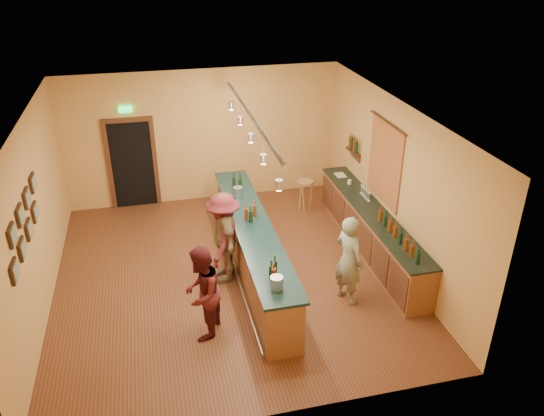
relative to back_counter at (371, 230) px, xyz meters
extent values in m
plane|color=#582B19|center=(-2.97, -0.18, -0.49)|extent=(7.00, 7.00, 0.00)
cube|color=silver|center=(-2.97, -0.18, 2.71)|extent=(6.50, 7.00, 0.02)
cube|color=tan|center=(-2.97, 3.32, 1.11)|extent=(6.50, 0.02, 3.20)
cube|color=tan|center=(-2.97, -3.68, 1.11)|extent=(6.50, 0.02, 3.20)
cube|color=tan|center=(-6.22, -0.18, 1.11)|extent=(0.02, 7.00, 3.20)
cube|color=tan|center=(0.28, -0.18, 1.11)|extent=(0.02, 7.00, 3.20)
cube|color=black|center=(-4.67, 3.30, 0.56)|extent=(0.95, 0.06, 2.10)
cube|color=#482815|center=(-5.19, 3.28, 0.56)|extent=(0.10, 0.08, 2.10)
cube|color=#482815|center=(-4.14, 3.28, 0.56)|extent=(0.10, 0.08, 2.10)
cube|color=#482815|center=(-4.67, 3.28, 1.66)|extent=(1.15, 0.08, 0.10)
cube|color=#19E54C|center=(-4.67, 3.27, 1.91)|extent=(0.30, 0.04, 0.15)
cube|color=#A32026|center=(0.26, 0.22, 1.36)|extent=(0.03, 1.40, 1.60)
cube|color=#482815|center=(0.19, 1.72, 1.06)|extent=(0.16, 0.55, 0.03)
cube|color=#482815|center=(0.26, 1.72, 0.96)|extent=(0.03, 0.55, 0.18)
cube|color=brown|center=(0.00, 0.02, -0.04)|extent=(0.55, 4.50, 0.90)
cube|color=black|center=(0.00, 0.02, 0.43)|extent=(0.60, 4.55, 0.04)
cylinder|color=silver|center=(0.00, 1.32, 0.50)|extent=(0.09, 0.09, 0.09)
cube|color=silver|center=(-0.03, 1.82, 0.46)|extent=(0.22, 0.30, 0.01)
cube|color=brown|center=(-2.51, -0.18, 0.01)|extent=(0.60, 5.00, 1.00)
cube|color=black|center=(-2.51, -0.18, 0.54)|extent=(0.70, 5.10, 0.05)
cylinder|color=silver|center=(-2.87, -0.18, -0.34)|extent=(0.05, 5.00, 0.05)
cylinder|color=silver|center=(-2.56, -2.28, 0.67)|extent=(0.20, 0.20, 0.22)
cylinder|color=silver|center=(-2.56, 1.02, 0.67)|extent=(0.20, 0.20, 0.22)
cube|color=silver|center=(-2.51, -0.18, 2.65)|extent=(0.06, 4.60, 0.05)
cylinder|color=silver|center=(-2.51, -2.18, 2.46)|extent=(0.01, 0.01, 0.35)
cylinder|color=#A5A5AD|center=(-2.51, -2.18, 2.26)|extent=(0.11, 0.11, 0.14)
cylinder|color=#FFEABF|center=(-2.51, -2.18, 2.18)|extent=(0.08, 0.08, 0.02)
cylinder|color=silver|center=(-2.51, -1.18, 2.46)|extent=(0.01, 0.01, 0.35)
cylinder|color=#A5A5AD|center=(-2.51, -1.18, 2.26)|extent=(0.11, 0.11, 0.14)
cylinder|color=#FFEABF|center=(-2.51, -1.18, 2.18)|extent=(0.08, 0.08, 0.02)
cylinder|color=silver|center=(-2.51, -0.18, 2.46)|extent=(0.01, 0.01, 0.35)
cylinder|color=#A5A5AD|center=(-2.51, -0.18, 2.26)|extent=(0.11, 0.11, 0.14)
cylinder|color=#FFEABF|center=(-2.51, -0.18, 2.18)|extent=(0.08, 0.08, 0.02)
cylinder|color=silver|center=(-2.51, 0.82, 2.46)|extent=(0.01, 0.01, 0.35)
cylinder|color=#A5A5AD|center=(-2.51, 0.82, 2.26)|extent=(0.11, 0.11, 0.14)
cylinder|color=#FFEABF|center=(-2.51, 0.82, 2.18)|extent=(0.08, 0.08, 0.02)
cylinder|color=silver|center=(-2.51, 1.82, 2.46)|extent=(0.01, 0.01, 0.35)
cylinder|color=#A5A5AD|center=(-2.51, 1.82, 2.26)|extent=(0.11, 0.11, 0.14)
cylinder|color=#FFEABF|center=(-2.51, 1.82, 2.18)|extent=(0.08, 0.08, 0.02)
imported|color=gray|center=(-1.06, -1.45, 0.35)|extent=(0.61, 0.72, 1.67)
imported|color=#59191E|center=(-3.66, -1.79, 0.32)|extent=(0.87, 0.96, 1.62)
imported|color=#997A51|center=(-3.06, -0.25, 0.39)|extent=(0.52, 1.06, 1.76)
imported|color=#59191E|center=(-3.06, -0.23, 0.39)|extent=(1.02, 1.29, 1.75)
cylinder|color=#946A43|center=(-0.80, 2.02, 0.28)|extent=(0.38, 0.38, 0.05)
cylinder|color=#946A43|center=(-0.66, 2.02, -0.12)|extent=(0.04, 0.04, 0.74)
cylinder|color=#946A43|center=(-0.88, 2.15, -0.12)|extent=(0.04, 0.04, 0.74)
cylinder|color=#946A43|center=(-0.88, 1.89, -0.12)|extent=(0.04, 0.04, 0.74)
camera|label=1|loc=(-4.17, -8.69, 5.34)|focal=35.00mm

